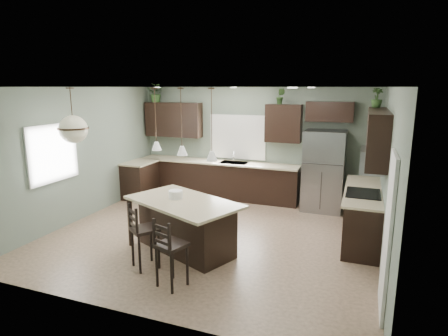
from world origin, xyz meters
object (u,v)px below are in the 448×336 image
Objects in this scene: serving_dish at (176,194)px; plant_back_left at (156,93)px; refrigerator at (324,171)px; bar_stool_center at (145,236)px; kitchen_island at (184,227)px; bar_stool_right at (172,252)px.

serving_dish is 4.37m from plant_back_left.
refrigerator reaches higher than bar_stool_center.
refrigerator is 4.54m from bar_stool_center.
kitchen_island is (-1.97, -3.18, -0.46)m from refrigerator.
kitchen_island is at bearing -23.41° from serving_dish.
plant_back_left reaches higher than bar_stool_center.
bar_stool_right is at bearing 8.10° from bar_stool_center.
kitchen_island is 1.14m from bar_stool_right.
serving_dish is (-0.18, 0.08, 0.53)m from kitchen_island.
bar_stool_center is at bearing -62.54° from plant_back_left.
refrigerator is at bearing 87.62° from bar_stool_right.
bar_stool_right is at bearing -110.78° from refrigerator.
plant_back_left is (-4.44, 0.24, 1.72)m from refrigerator.
plant_back_left is at bearing 149.21° from kitchen_island.
refrigerator is 0.95× the size of kitchen_island.
refrigerator is 4.58m from bar_stool_right.
bar_stool_center reaches higher than bar_stool_right.
plant_back_left is at bearing 124.34° from serving_dish.
serving_dish reaches higher than bar_stool_right.
serving_dish reaches higher than bar_stool_center.
kitchen_island is 4.75m from plant_back_left.
bar_stool_center is 5.13m from plant_back_left.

